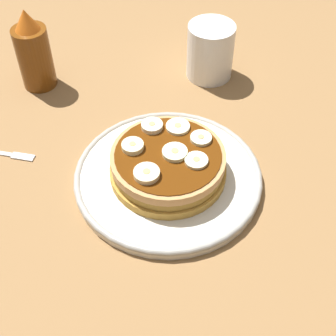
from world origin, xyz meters
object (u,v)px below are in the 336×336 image
object	(u,v)px
banana_slice_1	(196,161)
banana_slice_4	(152,126)
banana_slice_6	(201,138)
syrup_bottle	(34,53)
plate	(168,176)
banana_slice_3	(178,127)
pancake_stack	(168,164)
banana_slice_2	(133,146)
coffee_mug	(210,49)
banana_slice_0	(175,153)
banana_slice_5	(147,174)

from	to	relation	value
banana_slice_1	banana_slice_4	xyz separation A→B (cm)	(6.78, 6.01, 0.14)
banana_slice_6	syrup_bottle	bearing A→B (deg)	52.98
plate	banana_slice_3	world-z (taller)	banana_slice_3
pancake_stack	banana_slice_4	size ratio (longest dim) A/B	5.52
banana_slice_2	syrup_bottle	xyz separation A→B (cm)	(21.84, 17.36, 0.48)
banana_slice_6	banana_slice_4	bearing A→B (deg)	69.95
coffee_mug	banana_slice_1	bearing A→B (deg)	172.00
banana_slice_3	banana_slice_6	xyz separation A→B (cm)	(-2.46, -3.18, 0.03)
banana_slice_0	coffee_mug	size ratio (longest dim) A/B	0.30
plate	syrup_bottle	world-z (taller)	syrup_bottle
banana_slice_3	banana_slice_5	xyz separation A→B (cm)	(-9.14, 4.30, 0.17)
banana_slice_4	banana_slice_6	world-z (taller)	banana_slice_4
banana_slice_4	banana_slice_5	bearing A→B (deg)	176.25
plate	coffee_mug	world-z (taller)	coffee_mug
pancake_stack	syrup_bottle	size ratio (longest dim) A/B	1.20
pancake_stack	banana_slice_5	size ratio (longest dim) A/B	4.93
banana_slice_5	banana_slice_6	size ratio (longest dim) A/B	1.14
banana_slice_3	banana_slice_5	distance (cm)	10.10
plate	banana_slice_6	world-z (taller)	banana_slice_6
banana_slice_2	banana_slice_5	size ratio (longest dim) A/B	0.88
banana_slice_0	banana_slice_3	xyz separation A→B (cm)	(5.24, -0.55, -0.08)
banana_slice_1	banana_slice_3	xyz separation A→B (cm)	(6.73, 2.31, -0.01)
banana_slice_4	syrup_bottle	bearing A→B (deg)	48.40
pancake_stack	banana_slice_5	distance (cm)	5.44
banana_slice_0	banana_slice_6	bearing A→B (deg)	-53.27
banana_slice_4	banana_slice_0	bearing A→B (deg)	-149.21
banana_slice_0	banana_slice_4	xyz separation A→B (cm)	(5.29, 3.15, 0.07)
banana_slice_1	banana_slice_3	size ratio (longest dim) A/B	0.93
banana_slice_5	plate	bearing A→B (deg)	-35.92
banana_slice_1	syrup_bottle	bearing A→B (deg)	46.67
pancake_stack	banana_slice_2	distance (cm)	5.51
banana_slice_1	banana_slice_5	distance (cm)	7.04
banana_slice_6	coffee_mug	xyz separation A→B (cm)	(23.06, -2.97, -0.75)
coffee_mug	banana_slice_6	bearing A→B (deg)	172.65
banana_slice_6	coffee_mug	distance (cm)	23.27
banana_slice_5	coffee_mug	bearing A→B (deg)	-19.36
plate	banana_slice_2	world-z (taller)	banana_slice_2
pancake_stack	banana_slice_1	bearing A→B (deg)	-112.39
banana_slice_4	banana_slice_5	distance (cm)	9.21
banana_slice_6	syrup_bottle	xyz separation A→B (cm)	(20.25, 26.86, 0.62)
plate	banana_slice_1	world-z (taller)	banana_slice_1
pancake_stack	banana_slice_3	bearing A→B (deg)	-16.29
plate	pancake_stack	xyz separation A→B (cm)	(0.08, 0.03, 2.54)
banana_slice_2	banana_slice_6	xyz separation A→B (cm)	(1.58, -9.50, -0.14)
plate	banana_slice_2	bearing A→B (deg)	76.16
plate	banana_slice_1	bearing A→B (deg)	-111.48
pancake_stack	banana_slice_2	xyz separation A→B (cm)	(1.11, 4.81, 2.43)
banana_slice_5	banana_slice_6	world-z (taller)	banana_slice_5
coffee_mug	syrup_bottle	bearing A→B (deg)	95.39
banana_slice_0	banana_slice_6	distance (cm)	4.65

